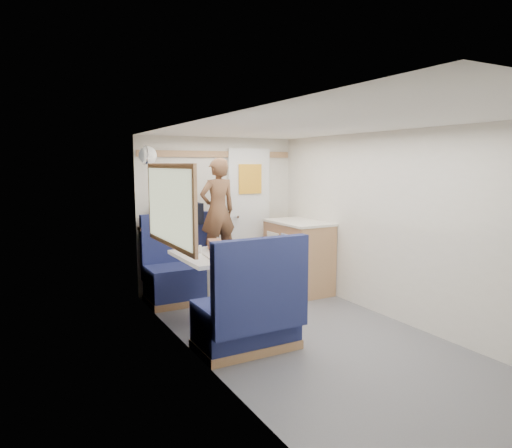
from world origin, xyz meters
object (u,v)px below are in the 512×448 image
cheese_block (221,257)px  tumbler_mid (194,244)px  tumbler_right (213,246)px  pepper_grinder (212,249)px  tray (217,256)px  bench_near (249,318)px  person (218,211)px  duffel_bag (179,214)px  salt_grinder (200,249)px  orange_fruit (237,253)px  beer_glass (217,246)px  bread_loaf (215,245)px  bench_far (183,276)px  tumbler_left (215,257)px  dome_light (148,155)px  dinette_table (210,269)px  wine_glass (218,245)px  galley_counter (298,256)px

cheese_block → tumbler_mid: (-0.02, 0.70, 0.02)m
tumbler_right → pepper_grinder: (-0.06, -0.12, -0.00)m
tray → pepper_grinder: bearing=84.6°
bench_near → tumbler_mid: 1.33m
person → duffel_bag: size_ratio=2.30×
salt_grinder → person: bearing=53.1°
orange_fruit → cheese_block: 0.20m
tumbler_mid → beer_glass: 0.26m
tray → bread_loaf: bread_loaf is taller
duffel_bag → bread_loaf: bearing=-87.3°
bench_far → bread_loaf: (0.16, -0.64, 0.47)m
cheese_block → tumbler_left: (-0.08, -0.04, 0.01)m
person → tray: size_ratio=4.14×
pepper_grinder → duffel_bag: bearing=89.1°
orange_fruit → duffel_bag: bearing=94.5°
dome_light → beer_glass: (0.56, -0.64, -0.98)m
dinette_table → tray: 0.20m
bench_far → bread_loaf: 0.81m
bench_near → bread_loaf: bearing=81.9°
duffel_bag → wine_glass: 1.28m
galley_counter → tumbler_left: (-1.57, -0.92, 0.30)m
galley_counter → wine_glass: 1.65m
bench_far → person: size_ratio=0.82×
salt_grinder → tumbler_left: bearing=-94.9°
bench_far → salt_grinder: (-0.06, -0.75, 0.46)m
bench_far → tumbler_right: bench_far is taller
dinette_table → tumbler_left: (-0.11, -0.37, 0.20)m
person → bread_loaf: 0.70m
person → tumbler_right: size_ratio=12.53×
orange_fruit → dinette_table: bearing=120.8°
bench_far → galley_counter: 1.51m
dinette_table → tray: tray is taller
galley_counter → wine_glass: bearing=-154.2°
bench_far → tumbler_left: (-0.11, -1.23, 0.47)m
bench_near → tumbler_left: 0.69m
bench_far → cheese_block: (-0.02, -1.19, 0.46)m
person → duffel_bag: 0.51m
tumbler_mid → beer_glass: (0.21, -0.16, -0.01)m
dome_light → tray: dome_light is taller
bench_far → beer_glass: size_ratio=11.20×
person → pepper_grinder: bearing=58.1°
beer_glass → tumbler_mid: bearing=141.7°
dome_light → salt_grinder: bearing=-66.0°
beer_glass → bread_loaf: bearing=128.6°
tumbler_mid → orange_fruit: bearing=-72.7°
tumbler_right → dinette_table: bearing=-120.1°
tumbler_left → pepper_grinder: (0.15, 0.41, -0.00)m
bench_near → tumbler_right: 1.14m
tumbler_mid → bread_loaf: 0.24m
person → orange_fruit: 1.14m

